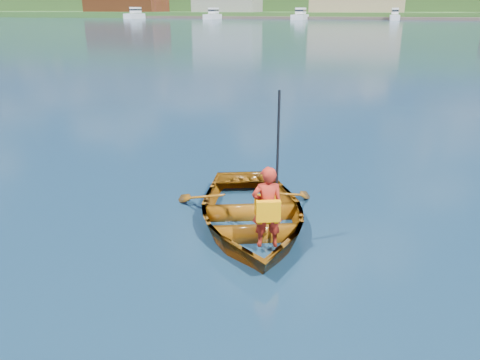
{
  "coord_description": "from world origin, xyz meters",
  "views": [
    {
      "loc": [
        1.02,
        -6.33,
        3.35
      ],
      "look_at": [
        -0.81,
        0.42,
        0.77
      ],
      "focal_mm": 35.0,
      "sensor_mm": 36.0,
      "label": 1
    }
  ],
  "objects_px": {
    "child_paddler": "(267,207)",
    "marina_yachts": "(364,15)",
    "dock": "(367,18)",
    "rowboat": "(251,213)"
  },
  "relations": [
    {
      "from": "child_paddler",
      "to": "marina_yachts",
      "type": "height_order",
      "value": "marina_yachts"
    },
    {
      "from": "rowboat",
      "to": "dock",
      "type": "height_order",
      "value": "dock"
    },
    {
      "from": "rowboat",
      "to": "marina_yachts",
      "type": "height_order",
      "value": "marina_yachts"
    },
    {
      "from": "rowboat",
      "to": "child_paddler",
      "type": "xyz_separation_m",
      "value": [
        0.44,
        -0.8,
        0.49
      ]
    },
    {
      "from": "dock",
      "to": "marina_yachts",
      "type": "relative_size",
      "value": 1.11
    },
    {
      "from": "rowboat",
      "to": "dock",
      "type": "distance_m",
      "value": 147.58
    },
    {
      "from": "rowboat",
      "to": "marina_yachts",
      "type": "xyz_separation_m",
      "value": [
        -1.26,
        142.89,
        1.1
      ]
    },
    {
      "from": "rowboat",
      "to": "child_paddler",
      "type": "distance_m",
      "value": 1.03
    },
    {
      "from": "rowboat",
      "to": "child_paddler",
      "type": "bearing_deg",
      "value": -61.08
    },
    {
      "from": "marina_yachts",
      "to": "rowboat",
      "type": "bearing_deg",
      "value": -89.49
    }
  ]
}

